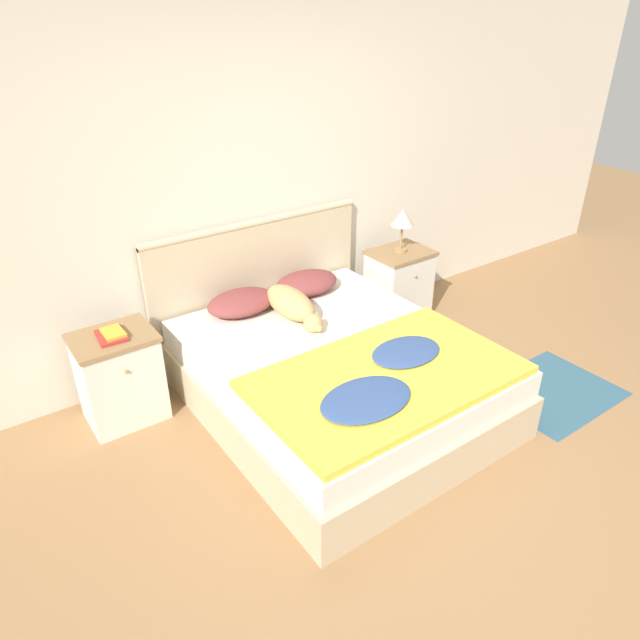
{
  "coord_description": "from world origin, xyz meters",
  "views": [
    {
      "loc": [
        -1.98,
        -1.52,
        2.45
      ],
      "look_at": [
        -0.03,
        1.23,
        0.6
      ],
      "focal_mm": 32.0,
      "sensor_mm": 36.0,
      "label": 1
    }
  ],
  "objects": [
    {
      "name": "ground_plane",
      "position": [
        0.0,
        0.0,
        0.0
      ],
      "size": [
        16.0,
        16.0,
        0.0
      ],
      "primitive_type": "plane",
      "color": "#997047"
    },
    {
      "name": "wall_back",
      "position": [
        0.0,
        2.13,
        1.27
      ],
      "size": [
        9.0,
        0.06,
        2.55
      ],
      "color": "beige",
      "rests_on": "ground_plane"
    },
    {
      "name": "bed",
      "position": [
        -0.03,
        1.02,
        0.25
      ],
      "size": [
        1.71,
        2.02,
        0.5
      ],
      "color": "#C6B28E",
      "rests_on": "ground_plane"
    },
    {
      "name": "headboard",
      "position": [
        -0.03,
        2.06,
        0.56
      ],
      "size": [
        1.79,
        0.06,
        1.08
      ],
      "color": "#C6B28E",
      "rests_on": "ground_plane"
    },
    {
      "name": "nightstand_left",
      "position": [
        -1.26,
        1.77,
        0.32
      ],
      "size": [
        0.51,
        0.42,
        0.63
      ],
      "color": "silver",
      "rests_on": "ground_plane"
    },
    {
      "name": "nightstand_right",
      "position": [
        1.2,
        1.77,
        0.32
      ],
      "size": [
        0.51,
        0.42,
        0.63
      ],
      "color": "silver",
      "rests_on": "ground_plane"
    },
    {
      "name": "pillow_left",
      "position": [
        -0.31,
        1.81,
        0.58
      ],
      "size": [
        0.52,
        0.36,
        0.15
      ],
      "color": "brown",
      "rests_on": "bed"
    },
    {
      "name": "pillow_right",
      "position": [
        0.26,
        1.81,
        0.58
      ],
      "size": [
        0.52,
        0.36,
        0.15
      ],
      "color": "brown",
      "rests_on": "bed"
    },
    {
      "name": "quilt",
      "position": [
        -0.04,
        0.53,
        0.53
      ],
      "size": [
        1.6,
        0.95,
        0.09
      ],
      "color": "yellow",
      "rests_on": "bed"
    },
    {
      "name": "dog",
      "position": [
        -0.05,
        1.54,
        0.59
      ],
      "size": [
        0.24,
        0.71,
        0.21
      ],
      "color": "tan",
      "rests_on": "bed"
    },
    {
      "name": "book_stack",
      "position": [
        -1.26,
        1.75,
        0.65
      ],
      "size": [
        0.18,
        0.23,
        0.04
      ],
      "color": "#AD2D28",
      "rests_on": "nightstand_left"
    },
    {
      "name": "table_lamp",
      "position": [
        1.2,
        1.77,
        0.92
      ],
      "size": [
        0.19,
        0.19,
        0.37
      ],
      "color": "#9E7A4C",
      "rests_on": "nightstand_right"
    },
    {
      "name": "rug",
      "position": [
        1.35,
        0.26,
        0.0
      ],
      "size": [
        0.91,
        0.72,
        0.0
      ],
      "color": "#335B70",
      "rests_on": "ground_plane"
    }
  ]
}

